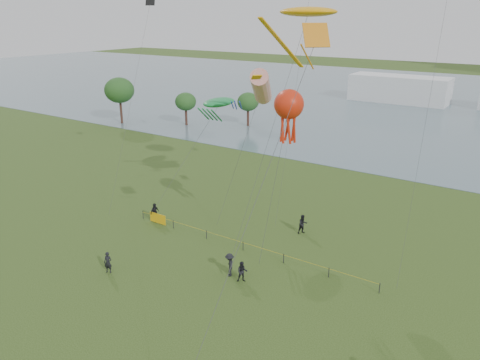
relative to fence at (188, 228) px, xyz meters
The scene contains 15 objects.
ground_plane 15.95m from the fence, 58.93° to the right, with size 400.00×400.00×0.00m, color #263D13.
lake 86.74m from the fence, 84.56° to the left, with size 400.00×120.00×0.08m, color slate.
pavilion_left 81.47m from the fence, 92.66° to the left, with size 22.00×8.00×6.00m, color white.
trees 47.32m from the fence, 135.58° to the left, with size 25.58×16.05×8.52m.
fence is the anchor object (origin of this frame).
spectator_a 9.78m from the fence, 25.62° to the right, with size 0.81×0.63×1.67m, color black.
spectator_b 8.56m from the fence, 28.40° to the right, with size 1.23×0.71×1.91m, color black.
spectator_c 4.48m from the fence, behind, with size 1.13×0.47×1.93m, color black.
spectator_f 9.04m from the fence, 94.93° to the right, with size 0.64×0.42×1.76m, color black.
spectator_g 10.70m from the fence, 33.53° to the left, with size 0.90×0.70×1.85m, color black.
kite_stingray 21.68m from the fence, 40.84° to the left, with size 5.09×10.07×20.01m.
kite_windsock 14.55m from the fence, 48.68° to the left, with size 5.25×4.92×15.18m.
kite_creature 13.25m from the fence, 104.87° to the left, with size 5.40×8.46×11.36m.
kite_octopus 15.99m from the fence, ahead, with size 2.60×2.64×14.24m.
kite_delta 24.43m from the fence, 29.05° to the right, with size 2.49×11.66×19.01m.
Camera 1 is at (17.78, -16.74, 19.41)m, focal length 35.00 mm.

